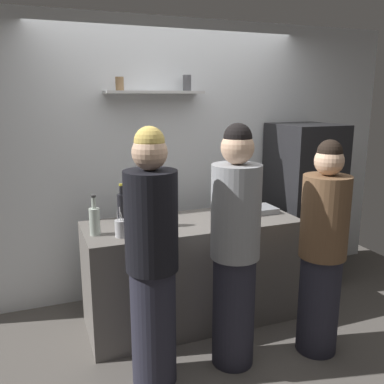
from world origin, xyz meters
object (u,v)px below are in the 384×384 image
object	(u,v)px
wine_bottle_pale_glass	(95,220)
person_grey_hoodie	(235,250)
person_blonde	(152,262)
wine_bottle_dark_glass	(122,206)
water_bottle_plastic	(160,215)
person_brown_jacket	(322,252)
baking_pan	(256,210)
refrigerator	(302,205)
utensil_holder	(121,228)

from	to	relation	value
wine_bottle_pale_glass	person_grey_hoodie	xyz separation A→B (m)	(0.86, -0.60, -0.14)
person_blonde	wine_bottle_dark_glass	bearing A→B (deg)	-142.89
wine_bottle_dark_glass	water_bottle_plastic	world-z (taller)	wine_bottle_dark_glass
wine_bottle_dark_glass	person_brown_jacket	world-z (taller)	person_brown_jacket
baking_pan	person_grey_hoodie	size ratio (longest dim) A/B	0.20
person_brown_jacket	refrigerator	bearing A→B (deg)	176.88
water_bottle_plastic	person_brown_jacket	world-z (taller)	person_brown_jacket
wine_bottle_dark_glass	person_brown_jacket	size ratio (longest dim) A/B	0.19
utensil_holder	wine_bottle_pale_glass	xyz separation A→B (m)	(-0.17, 0.11, 0.05)
person_grey_hoodie	wine_bottle_pale_glass	bearing A→B (deg)	-37.07
refrigerator	wine_bottle_pale_glass	bearing A→B (deg)	-169.46
baking_pan	wine_bottle_pale_glass	world-z (taller)	wine_bottle_pale_glass
baking_pan	wine_bottle_pale_glass	size ratio (longest dim) A/B	1.11
refrigerator	person_grey_hoodie	size ratio (longest dim) A/B	0.94
person_grey_hoodie	person_blonde	size ratio (longest dim) A/B	1.00
baking_pan	water_bottle_plastic	size ratio (longest dim) A/B	1.58
refrigerator	wine_bottle_dark_glass	size ratio (longest dim) A/B	5.21
person_brown_jacket	person_blonde	bearing A→B (deg)	-68.91
utensil_holder	wine_bottle_pale_glass	bearing A→B (deg)	147.93
utensil_holder	water_bottle_plastic	bearing A→B (deg)	21.07
person_brown_jacket	wine_bottle_pale_glass	bearing A→B (deg)	-88.79
utensil_holder	wine_bottle_pale_glass	distance (m)	0.21
wine_bottle_pale_glass	refrigerator	bearing A→B (deg)	10.54
wine_bottle_dark_glass	person_grey_hoodie	size ratio (longest dim) A/B	0.18
refrigerator	person_grey_hoodie	world-z (taller)	person_grey_hoodie
refrigerator	wine_bottle_pale_glass	world-z (taller)	refrigerator
utensil_holder	person_brown_jacket	size ratio (longest dim) A/B	0.14
wine_bottle_dark_glass	person_blonde	xyz separation A→B (m)	(0.01, -0.88, -0.15)
person_grey_hoodie	person_blonde	world-z (taller)	person_grey_hoodie
refrigerator	water_bottle_plastic	xyz separation A→B (m)	(-1.62, -0.37, 0.17)
person_blonde	person_brown_jacket	xyz separation A→B (m)	(1.25, -0.10, -0.07)
person_blonde	utensil_holder	bearing A→B (deg)	-132.14
water_bottle_plastic	person_grey_hoodie	bearing A→B (deg)	-61.22
utensil_holder	person_blonde	xyz separation A→B (m)	(0.10, -0.49, -0.09)
utensil_holder	water_bottle_plastic	world-z (taller)	utensil_holder
refrigerator	wine_bottle_dark_glass	world-z (taller)	refrigerator
refrigerator	person_brown_jacket	world-z (taller)	refrigerator
wine_bottle_dark_glass	person_grey_hoodie	world-z (taller)	person_grey_hoodie
refrigerator	baking_pan	distance (m)	0.77
baking_pan	wine_bottle_dark_glass	bearing A→B (deg)	170.72
wine_bottle_pale_glass	water_bottle_plastic	world-z (taller)	wine_bottle_pale_glass
person_grey_hoodie	baking_pan	bearing A→B (deg)	-130.68
baking_pan	person_brown_jacket	bearing A→B (deg)	-82.75
wine_bottle_pale_glass	water_bottle_plastic	xyz separation A→B (m)	(0.51, 0.02, -0.02)
wine_bottle_pale_glass	water_bottle_plastic	bearing A→B (deg)	2.47
person_grey_hoodie	refrigerator	bearing A→B (deg)	-143.70
refrigerator	person_brown_jacket	distance (m)	1.25
wine_bottle_dark_glass	person_blonde	distance (m)	0.90
utensil_holder	person_brown_jacket	distance (m)	1.48
person_grey_hoodie	person_blonde	xyz separation A→B (m)	(-0.59, 0.01, -0.00)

